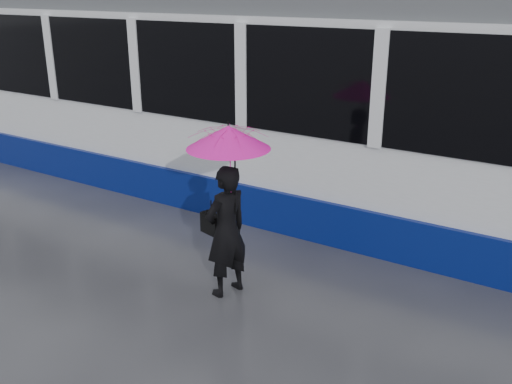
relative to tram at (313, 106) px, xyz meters
The scene contains 6 objects.
ground 3.20m from the tram, 65.36° to the right, with size 90.00×90.00×0.00m, color #2F2F34.
rails 1.99m from the tram, ahead, with size 34.00×1.51×0.02m.
tram is the anchor object (origin of this frame).
woman 3.21m from the tram, 80.70° to the right, with size 0.57×0.37×1.55m, color black.
umbrella 3.10m from the tram, 79.79° to the right, with size 1.11×1.11×1.05m.
handbag 3.15m from the tram, 84.73° to the right, with size 0.30×0.19×0.42m.
Camera 1 is at (2.80, -5.33, 3.38)m, focal length 40.00 mm.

